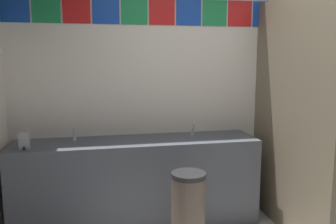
# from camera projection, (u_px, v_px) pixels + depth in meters

# --- Properties ---
(wall_back) EXTENTS (4.26, 0.09, 2.89)m
(wall_back) POSITION_uv_depth(u_px,v_px,m) (212.00, 79.00, 3.90)
(wall_back) COLOR silver
(wall_back) RESTS_ON ground_plane
(vanity_counter) EXTENTS (2.40, 0.55, 0.87)m
(vanity_counter) POSITION_uv_depth(u_px,v_px,m) (137.00, 182.00, 3.58)
(vanity_counter) COLOR #4C515B
(vanity_counter) RESTS_ON ground_plane
(faucet_left) EXTENTS (0.04, 0.10, 0.14)m
(faucet_left) POSITION_uv_depth(u_px,v_px,m) (74.00, 136.00, 3.47)
(faucet_left) COLOR silver
(faucet_left) RESTS_ON vanity_counter
(faucet_right) EXTENTS (0.04, 0.10, 0.14)m
(faucet_right) POSITION_uv_depth(u_px,v_px,m) (193.00, 131.00, 3.71)
(faucet_right) COLOR silver
(faucet_right) RESTS_ON vanity_counter
(soap_dispenser) EXTENTS (0.09, 0.09, 0.16)m
(soap_dispenser) POSITION_uv_depth(u_px,v_px,m) (25.00, 141.00, 3.14)
(soap_dispenser) COLOR gray
(soap_dispenser) RESTS_ON vanity_counter
(stall_divider) EXTENTS (0.92, 1.39, 2.25)m
(stall_divider) POSITION_uv_depth(u_px,v_px,m) (322.00, 121.00, 3.13)
(stall_divider) COLOR #726651
(stall_divider) RESTS_ON ground_plane
(toilet) EXTENTS (0.39, 0.49, 0.74)m
(toilet) POSITION_uv_depth(u_px,v_px,m) (314.00, 187.00, 3.81)
(toilet) COLOR white
(toilet) RESTS_ON ground_plane
(trash_bin) EXTENTS (0.29, 0.29, 0.76)m
(trash_bin) POSITION_uv_depth(u_px,v_px,m) (188.00, 216.00, 2.95)
(trash_bin) COLOR brown
(trash_bin) RESTS_ON ground_plane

